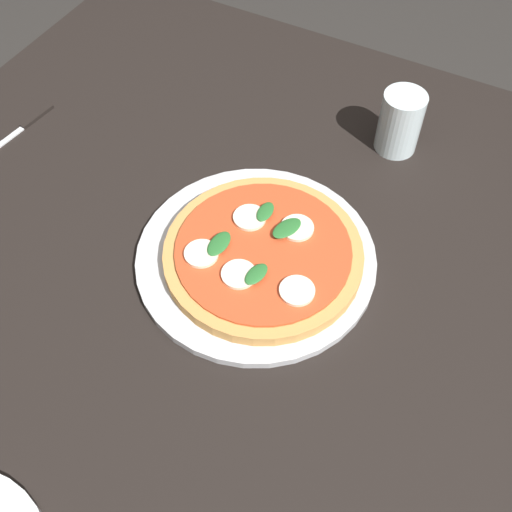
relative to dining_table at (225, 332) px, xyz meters
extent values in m
plane|color=#2D2B28|center=(0.00, 0.00, -0.67)|extent=(6.00, 6.00, 0.00)
cube|color=black|center=(0.00, 0.00, 0.08)|extent=(1.18, 1.17, 0.04)
cube|color=black|center=(-0.51, -0.50, -0.31)|extent=(0.07, 0.07, 0.73)
cylinder|color=silver|center=(-0.07, 0.01, 0.11)|extent=(0.32, 0.32, 0.01)
cylinder|color=tan|center=(-0.07, 0.02, 0.12)|extent=(0.27, 0.27, 0.02)
cylinder|color=#CC4723|center=(-0.07, 0.02, 0.13)|extent=(0.23, 0.23, 0.00)
cylinder|color=#F4EACC|center=(-0.02, 0.02, 0.14)|extent=(0.05, 0.05, 0.00)
cylinder|color=#F4EACC|center=(-0.03, 0.09, 0.14)|extent=(0.05, 0.05, 0.00)
cylinder|color=#F4EACC|center=(-0.12, 0.05, 0.14)|extent=(0.05, 0.05, 0.00)
cylinder|color=#F4EACC|center=(-0.11, -0.02, 0.14)|extent=(0.05, 0.05, 0.00)
cylinder|color=#F4EACC|center=(-0.02, -0.04, 0.14)|extent=(0.05, 0.05, 0.00)
ellipsoid|color=#286B2D|center=(-0.12, 0.00, 0.14)|extent=(0.04, 0.02, 0.00)
ellipsoid|color=#286B2D|center=(-0.11, 0.04, 0.14)|extent=(0.05, 0.04, 0.00)
ellipsoid|color=#286B2D|center=(-0.04, -0.03, 0.14)|extent=(0.04, 0.02, 0.00)
ellipsoid|color=#286B2D|center=(-0.02, 0.04, 0.14)|extent=(0.04, 0.03, 0.00)
cube|color=black|center=(-0.16, -0.44, 0.10)|extent=(0.07, 0.02, 0.01)
cube|color=silver|center=(-0.08, -0.45, 0.10)|extent=(0.10, 0.02, 0.00)
cylinder|color=silver|center=(-0.37, 0.10, 0.15)|extent=(0.07, 0.07, 0.10)
camera|label=1|loc=(0.37, 0.25, 0.78)|focal=43.66mm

